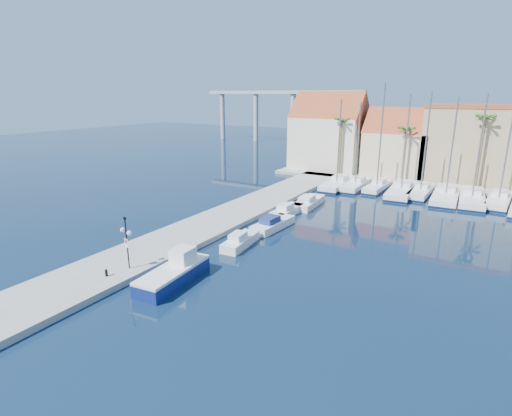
# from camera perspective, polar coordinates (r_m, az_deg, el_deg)

# --- Properties ---
(ground) EXTENTS (260.00, 260.00, 0.00)m
(ground) POSITION_cam_1_polar(r_m,az_deg,el_deg) (29.47, -5.12, -11.25)
(ground) COLOR black
(ground) RESTS_ON ground
(quay_west) EXTENTS (6.00, 77.00, 0.50)m
(quay_west) POSITION_cam_1_polar(r_m,az_deg,el_deg) (44.45, -4.37, -1.37)
(quay_west) COLOR gray
(quay_west) RESTS_ON ground
(shore_north) EXTENTS (54.00, 16.00, 0.50)m
(shore_north) POSITION_cam_1_polar(r_m,az_deg,el_deg) (70.56, 25.77, 3.57)
(shore_north) COLOR gray
(shore_north) RESTS_ON ground
(lamp_post) EXTENTS (1.37, 0.64, 4.13)m
(lamp_post) POSITION_cam_1_polar(r_m,az_deg,el_deg) (31.71, -18.05, -3.69)
(lamp_post) COLOR black
(lamp_post) RESTS_ON quay_west
(bollard) EXTENTS (0.21, 0.21, 0.51)m
(bollard) POSITION_cam_1_polar(r_m,az_deg,el_deg) (31.77, -20.59, -8.68)
(bollard) COLOR black
(bollard) RESTS_ON quay_west
(fishing_boat) EXTENTS (2.69, 6.65, 2.27)m
(fishing_boat) POSITION_cam_1_polar(r_m,az_deg,el_deg) (30.47, -11.54, -9.00)
(fishing_boat) COLOR navy
(fishing_boat) RESTS_ON ground
(motorboat_west_0) EXTENTS (2.10, 5.15, 1.40)m
(motorboat_west_0) POSITION_cam_1_polar(r_m,az_deg,el_deg) (36.67, -2.29, -4.72)
(motorboat_west_0) COLOR white
(motorboat_west_0) RESTS_ON ground
(motorboat_west_1) EXTENTS (2.32, 6.10, 1.40)m
(motorboat_west_1) POSITION_cam_1_polar(r_m,az_deg,el_deg) (41.38, 2.37, -2.28)
(motorboat_west_1) COLOR white
(motorboat_west_1) RESTS_ON ground
(motorboat_west_2) EXTENTS (1.83, 5.65, 1.40)m
(motorboat_west_2) POSITION_cam_1_polar(r_m,az_deg,el_deg) (46.22, 4.47, -0.35)
(motorboat_west_2) COLOR white
(motorboat_west_2) RESTS_ON ground
(motorboat_west_3) EXTENTS (2.56, 6.82, 1.40)m
(motorboat_west_3) POSITION_cam_1_polar(r_m,az_deg,el_deg) (50.13, 7.48, 0.86)
(motorboat_west_3) COLOR white
(motorboat_west_3) RESTS_ON ground
(sailboat_0) EXTENTS (3.11, 10.42, 12.76)m
(sailboat_0) POSITION_cam_1_polar(r_m,az_deg,el_deg) (61.23, 11.62, 3.49)
(sailboat_0) COLOR white
(sailboat_0) RESTS_ON ground
(sailboat_1) EXTENTS (2.48, 9.04, 12.36)m
(sailboat_1) POSITION_cam_1_polar(r_m,az_deg,el_deg) (60.82, 14.12, 3.27)
(sailboat_1) COLOR white
(sailboat_1) RESTS_ON ground
(sailboat_2) EXTENTS (2.41, 8.14, 14.98)m
(sailboat_2) POSITION_cam_1_polar(r_m,az_deg,el_deg) (60.39, 16.98, 3.04)
(sailboat_2) COLOR white
(sailboat_2) RESTS_ON ground
(sailboat_3) EXTENTS (3.64, 11.58, 13.50)m
(sailboat_3) POSITION_cam_1_polar(r_m,az_deg,el_deg) (59.42, 20.11, 2.46)
(sailboat_3) COLOR white
(sailboat_3) RESTS_ON ground
(sailboat_4) EXTENTS (2.60, 9.13, 13.72)m
(sailboat_4) POSITION_cam_1_polar(r_m,az_deg,el_deg) (59.48, 22.52, 2.27)
(sailboat_4) COLOR white
(sailboat_4) RESTS_ON ground
(sailboat_5) EXTENTS (3.49, 11.77, 13.14)m
(sailboat_5) POSITION_cam_1_polar(r_m,az_deg,el_deg) (58.78, 25.51, 1.72)
(sailboat_5) COLOR white
(sailboat_5) RESTS_ON ground
(sailboat_6) EXTENTS (3.61, 11.30, 13.56)m
(sailboat_6) POSITION_cam_1_polar(r_m,az_deg,el_deg) (58.61, 28.45, 1.32)
(sailboat_6) COLOR white
(sailboat_6) RESTS_ON ground
(sailboat_7) EXTENTS (3.25, 9.50, 11.30)m
(sailboat_7) POSITION_cam_1_polar(r_m,az_deg,el_deg) (58.94, 31.38, 0.97)
(sailboat_7) COLOR white
(sailboat_7) RESTS_ON ground
(building_0) EXTENTS (12.30, 9.00, 13.50)m
(building_0) POSITION_cam_1_polar(r_m,az_deg,el_deg) (73.07, 10.37, 10.26)
(building_0) COLOR #ECE2C6
(building_0) RESTS_ON shore_north
(building_1) EXTENTS (10.30, 8.00, 11.00)m
(building_1) POSITION_cam_1_polar(r_m,az_deg,el_deg) (69.91, 19.63, 8.34)
(building_1) COLOR beige
(building_1) RESTS_ON shore_north
(building_2) EXTENTS (14.20, 10.20, 11.50)m
(building_2) POSITION_cam_1_polar(r_m,az_deg,el_deg) (69.51, 28.84, 8.07)
(building_2) COLOR tan
(building_2) RESTS_ON shore_north
(palm_0) EXTENTS (2.60, 2.60, 10.15)m
(palm_0) POSITION_cam_1_polar(r_m,az_deg,el_deg) (66.83, 12.19, 11.85)
(palm_0) COLOR brown
(palm_0) RESTS_ON shore_north
(palm_1) EXTENTS (2.60, 2.60, 9.15)m
(palm_1) POSITION_cam_1_polar(r_m,az_deg,el_deg) (64.36, 20.70, 10.21)
(palm_1) COLOR brown
(palm_1) RESTS_ON shore_north
(palm_2) EXTENTS (2.60, 2.60, 11.15)m
(palm_2) POSITION_cam_1_polar(r_m,az_deg,el_deg) (63.20, 29.93, 10.77)
(palm_2) COLOR brown
(palm_2) RESTS_ON shore_north
(viaduct) EXTENTS (48.00, 2.20, 14.45)m
(viaduct) POSITION_cam_1_polar(r_m,az_deg,el_deg) (116.73, 3.01, 14.36)
(viaduct) COLOR #9E9E99
(viaduct) RESTS_ON ground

